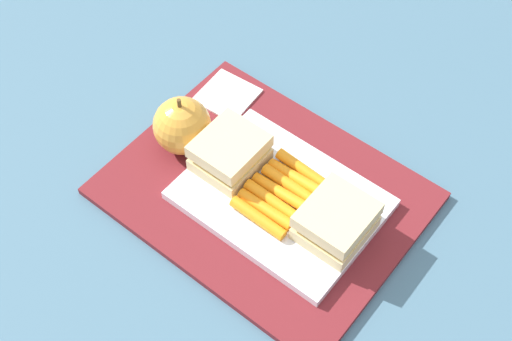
{
  "coord_description": "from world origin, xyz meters",
  "views": [
    {
      "loc": [
        -0.29,
        0.38,
        0.71
      ],
      "look_at": [
        0.01,
        0.0,
        0.04
      ],
      "focal_mm": 48.88,
      "sensor_mm": 36.0,
      "label": 1
    }
  ],
  "objects_px": {
    "apple": "(182,126)",
    "paper_napkin": "(227,95)",
    "sandwich_half_left": "(336,221)",
    "carrot_sticks_bundle": "(280,193)",
    "food_tray": "(280,199)",
    "sandwich_half_right": "(230,153)"
  },
  "relations": [
    {
      "from": "apple",
      "to": "paper_napkin",
      "type": "height_order",
      "value": "apple"
    },
    {
      "from": "sandwich_half_left",
      "to": "carrot_sticks_bundle",
      "type": "xyz_separation_m",
      "value": [
        0.08,
        0.0,
        -0.02
      ]
    },
    {
      "from": "sandwich_half_left",
      "to": "paper_napkin",
      "type": "xyz_separation_m",
      "value": [
        0.24,
        -0.09,
        -0.03
      ]
    },
    {
      "from": "paper_napkin",
      "to": "carrot_sticks_bundle",
      "type": "bearing_deg",
      "value": 150.26
    },
    {
      "from": "carrot_sticks_bundle",
      "to": "paper_napkin",
      "type": "xyz_separation_m",
      "value": [
        0.16,
        -0.09,
        -0.02
      ]
    },
    {
      "from": "food_tray",
      "to": "apple",
      "type": "relative_size",
      "value": 2.73
    },
    {
      "from": "sandwich_half_right",
      "to": "apple",
      "type": "bearing_deg",
      "value": 4.81
    },
    {
      "from": "sandwich_half_left",
      "to": "sandwich_half_right",
      "type": "xyz_separation_m",
      "value": [
        0.16,
        0.0,
        0.0
      ]
    },
    {
      "from": "sandwich_half_right",
      "to": "paper_napkin",
      "type": "xyz_separation_m",
      "value": [
        0.08,
        -0.09,
        -0.03
      ]
    },
    {
      "from": "sandwich_half_left",
      "to": "apple",
      "type": "height_order",
      "value": "apple"
    },
    {
      "from": "sandwich_half_right",
      "to": "carrot_sticks_bundle",
      "type": "bearing_deg",
      "value": 179.77
    },
    {
      "from": "food_tray",
      "to": "sandwich_half_right",
      "type": "xyz_separation_m",
      "value": [
        0.08,
        0.0,
        0.03
      ]
    },
    {
      "from": "sandwich_half_right",
      "to": "paper_napkin",
      "type": "distance_m",
      "value": 0.13
    },
    {
      "from": "sandwich_half_left",
      "to": "paper_napkin",
      "type": "distance_m",
      "value": 0.26
    },
    {
      "from": "food_tray",
      "to": "carrot_sticks_bundle",
      "type": "xyz_separation_m",
      "value": [
        0.0,
        0.0,
        0.01
      ]
    },
    {
      "from": "sandwich_half_left",
      "to": "carrot_sticks_bundle",
      "type": "distance_m",
      "value": 0.08
    },
    {
      "from": "sandwich_half_left",
      "to": "food_tray",
      "type": "bearing_deg",
      "value": 0.0
    },
    {
      "from": "food_tray",
      "to": "apple",
      "type": "distance_m",
      "value": 0.15
    },
    {
      "from": "paper_napkin",
      "to": "food_tray",
      "type": "bearing_deg",
      "value": 150.38
    },
    {
      "from": "sandwich_half_left",
      "to": "sandwich_half_right",
      "type": "distance_m",
      "value": 0.16
    },
    {
      "from": "sandwich_half_right",
      "to": "carrot_sticks_bundle",
      "type": "xyz_separation_m",
      "value": [
        -0.08,
        0.0,
        -0.02
      ]
    },
    {
      "from": "carrot_sticks_bundle",
      "to": "food_tray",
      "type": "bearing_deg",
      "value": -120.05
    }
  ]
}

